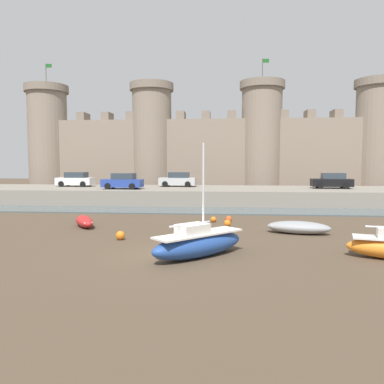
{
  "coord_description": "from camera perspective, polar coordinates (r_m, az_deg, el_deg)",
  "views": [
    {
      "loc": [
        2.46,
        -16.72,
        4.24
      ],
      "look_at": [
        0.57,
        5.4,
        2.5
      ],
      "focal_mm": 35.0,
      "sensor_mm": 36.0,
      "label": 1
    }
  ],
  "objects": [
    {
      "name": "mooring_buoy_near_shore",
      "position": [
        25.04,
        5.43,
        -4.75
      ],
      "size": [
        0.47,
        0.47,
        0.47
      ],
      "primitive_type": "sphere",
      "color": "orange",
      "rests_on": "ground"
    },
    {
      "name": "car_quay_west",
      "position": [
        42.17,
        -2.15,
        1.89
      ],
      "size": [
        4.18,
        2.03,
        1.62
      ],
      "color": "#B2B5B7",
      "rests_on": "quay_road"
    },
    {
      "name": "rowboat_near_channel_right",
      "position": [
        23.36,
        15.91,
        -5.17
      ],
      "size": [
        3.92,
        2.19,
        0.75
      ],
      "color": "gray",
      "rests_on": "ground"
    },
    {
      "name": "mooring_buoy_off_centre",
      "position": [
        21.08,
        -10.86,
        -6.52
      ],
      "size": [
        0.49,
        0.49,
        0.49
      ],
      "primitive_type": "sphere",
      "color": "orange",
      "rests_on": "ground"
    },
    {
      "name": "ground_plane",
      "position": [
        17.42,
        -3.42,
        -9.61
      ],
      "size": [
        160.0,
        160.0,
        0.0
      ],
      "primitive_type": "plane",
      "color": "#4C3D2D"
    },
    {
      "name": "quay_road",
      "position": [
        39.95,
        1.34,
        -0.49
      ],
      "size": [
        56.83,
        10.0,
        1.56
      ],
      "primitive_type": "cube",
      "color": "gray",
      "rests_on": "ground"
    },
    {
      "name": "car_quay_centre_west",
      "position": [
        38.94,
        -10.51,
        1.6
      ],
      "size": [
        4.18,
        2.03,
        1.62
      ],
      "color": "#263F99",
      "rests_on": "quay_road"
    },
    {
      "name": "mooring_buoy_near_channel",
      "position": [
        26.86,
        5.61,
        -4.13
      ],
      "size": [
        0.46,
        0.46,
        0.46
      ],
      "primitive_type": "sphere",
      "color": "#E04C1E",
      "rests_on": "ground"
    },
    {
      "name": "castle",
      "position": [
        51.48,
        2.16,
        7.07
      ],
      "size": [
        50.79,
        5.96,
        18.03
      ],
      "color": "gray",
      "rests_on": "ground"
    },
    {
      "name": "sailboat_midflat_centre",
      "position": [
        16.96,
        1.02,
        -7.78
      ],
      "size": [
        4.55,
        4.51,
        5.13
      ],
      "color": "#234793",
      "rests_on": "ground"
    },
    {
      "name": "car_quay_centre_east",
      "position": [
        41.77,
        20.55,
        1.58
      ],
      "size": [
        4.18,
        2.03,
        1.62
      ],
      "color": "black",
      "rests_on": "quay_road"
    },
    {
      "name": "mooring_buoy_mid_mud",
      "position": [
        26.83,
        3.29,
        -4.18
      ],
      "size": [
        0.4,
        0.4,
        0.4
      ],
      "primitive_type": "sphere",
      "color": "orange",
      "rests_on": "ground"
    },
    {
      "name": "rowboat_midflat_right",
      "position": [
        25.84,
        -16.08,
        -4.28
      ],
      "size": [
        2.44,
        3.13,
        0.73
      ],
      "color": "red",
      "rests_on": "ground"
    },
    {
      "name": "car_quay_east",
      "position": [
        44.32,
        -17.32,
        1.81
      ],
      "size": [
        4.18,
        2.03,
        1.62
      ],
      "color": "silver",
      "rests_on": "quay_road"
    },
    {
      "name": "water_channel",
      "position": [
        32.83,
        0.55,
        -2.85
      ],
      "size": [
        80.0,
        4.5,
        0.1
      ],
      "primitive_type": "cube",
      "color": "#47565B",
      "rests_on": "ground"
    }
  ]
}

